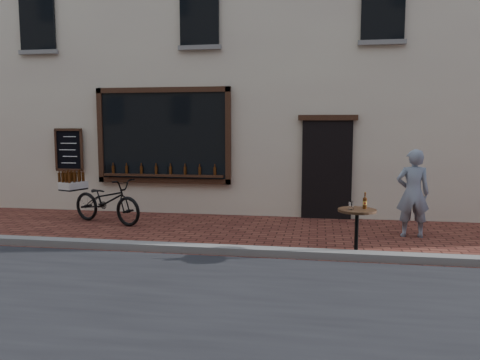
# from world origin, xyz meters

# --- Properties ---
(ground) EXTENTS (90.00, 90.00, 0.00)m
(ground) POSITION_xyz_m (0.00, 0.00, 0.00)
(ground) COLOR #4F2119
(ground) RESTS_ON ground
(kerb) EXTENTS (90.00, 0.25, 0.12)m
(kerb) POSITION_xyz_m (0.00, 0.20, 0.06)
(kerb) COLOR slate
(kerb) RESTS_ON ground
(shop_building) EXTENTS (28.00, 6.20, 10.00)m
(shop_building) POSITION_xyz_m (0.00, 6.50, 5.00)
(shop_building) COLOR beige
(shop_building) RESTS_ON ground
(cargo_bicycle) EXTENTS (2.24, 1.29, 1.04)m
(cargo_bicycle) POSITION_xyz_m (-2.78, 2.16, 0.50)
(cargo_bicycle) COLOR black
(cargo_bicycle) RESTS_ON ground
(bistro_table) EXTENTS (0.60, 0.60, 1.03)m
(bistro_table) POSITION_xyz_m (2.33, 0.35, 0.55)
(bistro_table) COLOR black
(bistro_table) RESTS_ON ground
(pedestrian) EXTENTS (0.60, 0.40, 1.65)m
(pedestrian) POSITION_xyz_m (3.46, 1.93, 0.83)
(pedestrian) COLOR gray
(pedestrian) RESTS_ON ground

